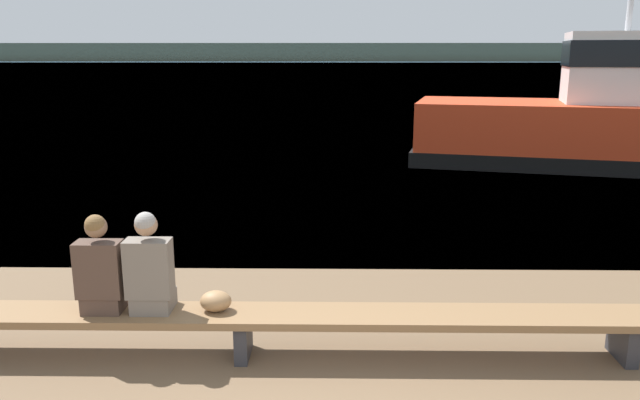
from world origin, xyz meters
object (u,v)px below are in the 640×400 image
at_px(person_right, 150,269).
at_px(bench_main, 243,320).
at_px(shopping_bag, 216,301).
at_px(tugboat_red, 615,125).
at_px(person_left, 100,270).

bearing_deg(person_right, bench_main, 0.13).
height_order(bench_main, shopping_bag, shopping_bag).
distance_m(shopping_bag, tugboat_red, 12.75).
bearing_deg(shopping_bag, tugboat_red, 51.08).
height_order(person_right, tugboat_red, tugboat_red).
distance_m(bench_main, person_left, 1.37).
xyz_separation_m(bench_main, person_right, (-0.83, -0.00, 0.49)).
bearing_deg(bench_main, shopping_bag, 173.45).
height_order(person_right, shopping_bag, person_right).
xyz_separation_m(bench_main, person_left, (-1.28, -0.00, 0.48)).
xyz_separation_m(person_left, shopping_bag, (1.03, 0.03, -0.31)).
height_order(person_left, person_right, person_right).
bearing_deg(bench_main, person_right, -179.87).
bearing_deg(person_right, shopping_bag, 2.99).
height_order(person_left, shopping_bag, person_left).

